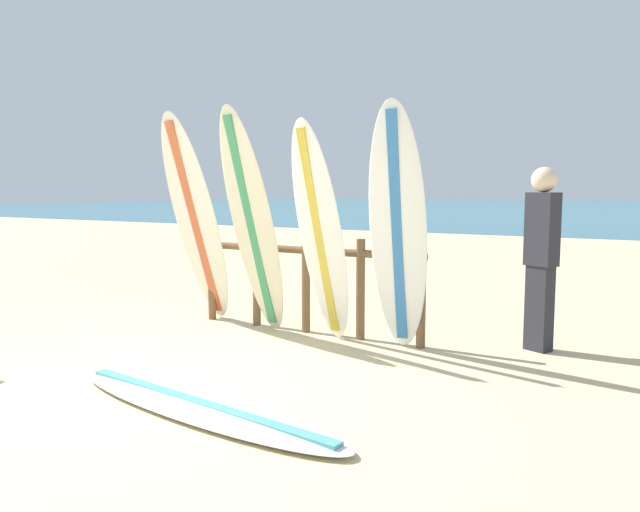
# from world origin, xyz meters

# --- Properties ---
(ground_plane) EXTENTS (120.00, 120.00, 0.00)m
(ground_plane) POSITION_xyz_m (0.00, 0.00, 0.00)
(ground_plane) COLOR #D3BC8C
(ocean_water) EXTENTS (120.00, 80.00, 0.01)m
(ocean_water) POSITION_xyz_m (0.00, 58.00, 0.00)
(ocean_water) COLOR teal
(ocean_water) RESTS_ON ground
(surfboard_rack) EXTENTS (2.74, 0.09, 1.04)m
(surfboard_rack) POSITION_xyz_m (0.22, 2.54, 0.63)
(surfboard_rack) COLOR brown
(surfboard_rack) RESTS_ON ground
(surfboard_leaning_far_left) EXTENTS (0.65, 1.04, 2.37)m
(surfboard_leaning_far_left) POSITION_xyz_m (-1.03, 2.21, 1.19)
(surfboard_leaning_far_left) COLOR white
(surfboard_leaning_far_left) RESTS_ON ground
(surfboard_leaning_left) EXTENTS (0.61, 0.84, 2.38)m
(surfboard_leaning_left) POSITION_xyz_m (-0.15, 2.09, 1.19)
(surfboard_leaning_left) COLOR beige
(surfboard_leaning_left) RESTS_ON ground
(surfboard_leaning_center_left) EXTENTS (0.67, 0.73, 2.23)m
(surfboard_leaning_center_left) POSITION_xyz_m (0.61, 2.19, 1.11)
(surfboard_leaning_center_left) COLOR white
(surfboard_leaning_center_left) RESTS_ON ground
(surfboard_leaning_center) EXTENTS (0.62, 0.63, 2.35)m
(surfboard_leaning_center) POSITION_xyz_m (1.41, 2.26, 1.18)
(surfboard_leaning_center) COLOR white
(surfboard_leaning_center) RESTS_ON ground
(surfboard_lying_on_sand) EXTENTS (2.67, 0.85, 0.08)m
(surfboard_lying_on_sand) POSITION_xyz_m (0.86, 0.10, 0.04)
(surfboard_lying_on_sand) COLOR white
(surfboard_lying_on_sand) RESTS_ON ground
(beachgoer_standing) EXTENTS (0.33, 0.28, 1.75)m
(beachgoer_standing) POSITION_xyz_m (2.56, 3.01, 0.97)
(beachgoer_standing) COLOR #26262D
(beachgoer_standing) RESTS_ON ground
(small_boat_offshore) EXTENTS (1.44, 2.78, 0.71)m
(small_boat_offshore) POSITION_xyz_m (-2.31, 28.50, 0.26)
(small_boat_offshore) COLOR silver
(small_boat_offshore) RESTS_ON ocean_water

